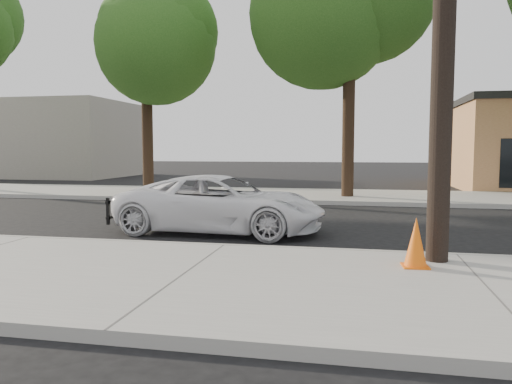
# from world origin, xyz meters

# --- Properties ---
(ground) EXTENTS (120.00, 120.00, 0.00)m
(ground) POSITION_xyz_m (0.00, 0.00, 0.00)
(ground) COLOR black
(ground) RESTS_ON ground
(near_sidewalk) EXTENTS (90.00, 4.40, 0.15)m
(near_sidewalk) POSITION_xyz_m (0.00, -4.30, 0.07)
(near_sidewalk) COLOR gray
(near_sidewalk) RESTS_ON ground
(far_sidewalk) EXTENTS (90.00, 5.00, 0.15)m
(far_sidewalk) POSITION_xyz_m (0.00, 8.50, 0.07)
(far_sidewalk) COLOR gray
(far_sidewalk) RESTS_ON ground
(curb_near) EXTENTS (90.00, 0.12, 0.16)m
(curb_near) POSITION_xyz_m (0.00, -2.10, 0.07)
(curb_near) COLOR #9E9B93
(curb_near) RESTS_ON ground
(building_far) EXTENTS (14.00, 8.00, 5.00)m
(building_far) POSITION_xyz_m (-20.00, 20.00, 2.50)
(building_far) COLOR gray
(building_far) RESTS_ON ground
(tree_b) EXTENTS (4.34, 4.20, 8.45)m
(tree_b) POSITION_xyz_m (-5.81, 8.06, 6.15)
(tree_b) COLOR black
(tree_b) RESTS_ON far_sidewalk
(tree_c) EXTENTS (4.96, 4.80, 9.55)m
(tree_c) POSITION_xyz_m (2.22, 7.64, 6.91)
(tree_c) COLOR black
(tree_c) RESTS_ON far_sidewalk
(police_cruiser) EXTENTS (4.79, 2.43, 1.30)m
(police_cruiser) POSITION_xyz_m (-0.64, 0.02, 0.65)
(police_cruiser) COLOR white
(police_cruiser) RESTS_ON ground
(traffic_cone) EXTENTS (0.41, 0.41, 0.74)m
(traffic_cone) POSITION_xyz_m (3.23, -3.20, 0.51)
(traffic_cone) COLOR orange
(traffic_cone) RESTS_ON near_sidewalk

